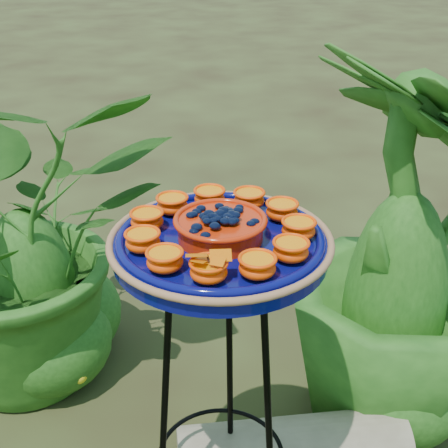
{
  "coord_description": "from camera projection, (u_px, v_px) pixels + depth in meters",
  "views": [
    {
      "loc": [
        0.08,
        -0.96,
        1.4
      ],
      "look_at": [
        0.07,
        0.09,
        0.86
      ],
      "focal_mm": 50.0,
      "sensor_mm": 36.0,
      "label": 1
    }
  ],
  "objects": [
    {
      "name": "shrub_back_left",
      "position": [
        22.0,
        235.0,
        1.9
      ],
      "size": [
        1.11,
        1.04,
        1.01
      ],
      "primitive_type": "imported",
      "rotation": [
        0.0,
        0.0,
        0.33
      ],
      "color": "#1E4B14",
      "rests_on": "ground"
    },
    {
      "name": "shrub_back_right",
      "position": [
        401.0,
        252.0,
        1.7
      ],
      "size": [
        0.84,
        0.84,
        1.11
      ],
      "primitive_type": "imported",
      "rotation": [
        0.0,
        0.0,
        2.04
      ],
      "color": "#1E4B14",
      "rests_on": "ground"
    },
    {
      "name": "feeder_dish",
      "position": [
        220.0,
        239.0,
        1.17
      ],
      "size": [
        0.46,
        0.46,
        0.1
      ],
      "rotation": [
        0.0,
        0.0,
        -0.15
      ],
      "color": "#060950",
      "rests_on": "tripod_stand"
    },
    {
      "name": "tripod_stand",
      "position": [
        221.0,
        384.0,
        1.33
      ],
      "size": [
        0.33,
        0.34,
        0.8
      ],
      "rotation": [
        0.0,
        0.0,
        -0.15
      ],
      "color": "black",
      "rests_on": "ground"
    }
  ]
}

